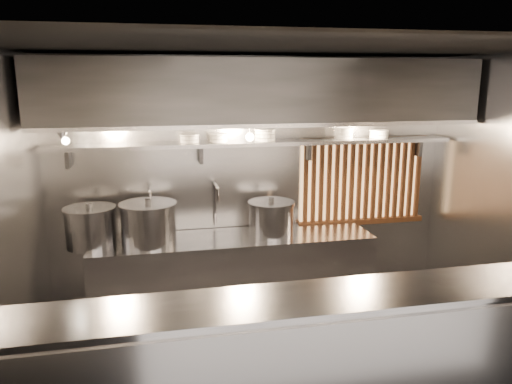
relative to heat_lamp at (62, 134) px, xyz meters
name	(u,v)px	position (x,y,z in m)	size (l,w,h in m)	color
floor	(287,367)	(1.90, -0.85, -2.07)	(4.50, 4.50, 0.00)	black
ceiling	(292,47)	(1.90, -0.85, 0.73)	(4.50, 4.50, 0.00)	black
wall_back	(253,183)	(1.90, 0.65, -0.67)	(4.50, 4.50, 0.00)	gray
wall_left	(2,236)	(-0.35, -0.85, -0.67)	(3.00, 3.00, 0.00)	gray
serving_counter	(325,370)	(1.90, -1.81, -1.50)	(4.50, 0.56, 1.13)	#9D9DA2
cooking_bench	(234,276)	(1.60, 0.28, -1.62)	(3.00, 0.70, 0.90)	#9D9DA2
bowl_shelf	(257,143)	(1.90, 0.47, -0.19)	(4.40, 0.34, 0.04)	#9D9DA2
exhaust_hood	(261,92)	(1.90, 0.25, 0.36)	(4.40, 0.81, 0.65)	#2D2D30
wood_screen	(362,181)	(3.20, 0.60, -0.69)	(1.56, 0.09, 1.04)	#FFBE72
faucet_left	(150,199)	(0.75, 0.52, -0.76)	(0.04, 0.30, 0.50)	silver
faucet_right	(216,196)	(1.45, 0.52, -0.76)	(0.04, 0.30, 0.50)	silver
heat_lamp	(62,134)	(0.00, 0.00, 0.00)	(0.25, 0.35, 0.20)	#9D9DA2
pendant_bulb	(250,137)	(1.80, 0.35, -0.11)	(0.09, 0.09, 0.19)	#2D2D30
stock_pot_left	(91,227)	(0.15, 0.28, -0.96)	(0.65, 0.65, 0.45)	#9D9DA2
stock_pot_mid	(149,223)	(0.72, 0.24, -0.95)	(0.69, 0.69, 0.47)	#9D9DA2
stock_pot_right	(271,218)	(2.01, 0.26, -0.98)	(0.50, 0.50, 0.41)	#9D9DA2
bowl_stack_0	(190,138)	(1.18, 0.47, -0.12)	(0.21, 0.21, 0.09)	white
bowl_stack_1	(219,138)	(1.48, 0.47, -0.12)	(0.21, 0.21, 0.09)	white
bowl_stack_2	(265,135)	(1.99, 0.47, -0.10)	(0.24, 0.24, 0.13)	white
bowl_stack_3	(344,133)	(2.90, 0.47, -0.10)	(0.20, 0.20, 0.13)	white
bowl_stack_4	(379,134)	(3.31, 0.47, -0.12)	(0.22, 0.22, 0.09)	white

